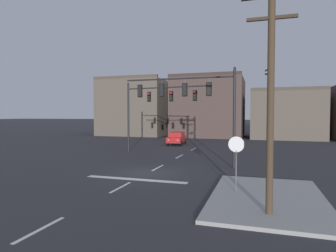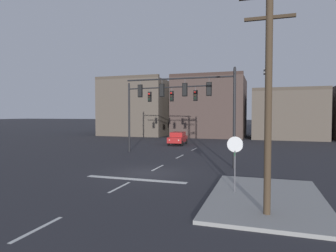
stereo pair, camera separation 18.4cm
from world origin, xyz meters
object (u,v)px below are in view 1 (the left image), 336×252
at_px(signal_mast_near_side, 195,98).
at_px(utility_pole, 271,90).
at_px(stop_sign, 236,151).
at_px(signal_mast_far_side, 153,103).
at_px(car_lot_nearside, 177,138).

distance_m(signal_mast_near_side, utility_pole, 11.08).
bearing_deg(stop_sign, utility_pole, -62.15).
bearing_deg(stop_sign, signal_mast_far_side, 125.19).
xyz_separation_m(signal_mast_near_side, stop_sign, (3.59, -7.13, -2.99)).
bearing_deg(signal_mast_far_side, car_lot_nearside, 90.10).
height_order(signal_mast_near_side, stop_sign, signal_mast_near_side).
relative_size(signal_mast_far_side, stop_sign, 3.10).
xyz_separation_m(signal_mast_far_side, stop_sign, (9.13, -12.95, -2.84)).
height_order(signal_mast_far_side, utility_pole, utility_pole).
bearing_deg(car_lot_nearside, signal_mast_far_side, -89.90).
relative_size(signal_mast_far_side, utility_pole, 0.99).
distance_m(car_lot_nearside, utility_pole, 27.13).
bearing_deg(signal_mast_far_side, stop_sign, -54.81).
xyz_separation_m(signal_mast_near_side, utility_pole, (5.03, -9.86, -0.31)).
xyz_separation_m(signal_mast_far_side, car_lot_nearside, (-0.02, 8.98, -4.12)).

